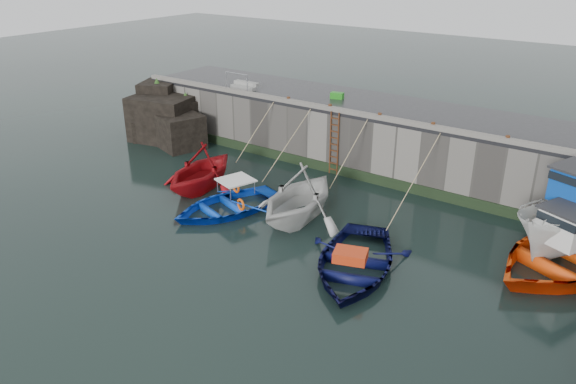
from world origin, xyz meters
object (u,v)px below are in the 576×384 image
Objects in this scene: bollard_e at (507,139)px; bollard_d at (433,125)px; bollard_c at (380,116)px; boat_near_navy at (353,270)px; ladder at (334,144)px; boat_near_blue at (227,211)px; boat_near_white at (202,188)px; bollard_a at (288,100)px; bollard_b at (330,107)px; fish_crate at (337,96)px; boat_near_blacktrim at (298,219)px; boat_far_orange at (571,254)px.

bollard_d is at bearing 180.00° from bollard_e.
boat_near_navy is at bearing -67.83° from bollard_c.
ladder is 0.64× the size of boat_near_blue.
boat_near_white is at bearing -148.49° from bollard_d.
bollard_a is at bearing 180.00° from bollard_d.
boat_near_white is 16.71× the size of bollard_e.
bollard_e is at bearing 0.00° from bollard_b.
boat_near_blue is 9.37m from fish_crate.
fish_crate reaches higher than bollard_e.
boat_near_blacktrim is 18.08× the size of bollard_e.
ladder is 0.68× the size of boat_near_white.
bollard_e is (8.00, 0.34, 1.71)m from ladder.
boat_near_blue is at bearing -102.61° from fish_crate.
bollard_c is (-9.29, 3.03, 2.81)m from boat_far_orange.
boat_near_white is 2.89m from boat_near_blue.
bollard_b is 5.30m from bollard_d.
boat_near_blue is 9.76m from bollard_d.
boat_far_orange reaches higher than boat_near_white.
boat_near_white is at bearing -155.70° from bollard_e.
boat_far_orange is (6.14, 4.70, 0.49)m from boat_near_navy.
fish_crate reaches higher than boat_near_white.
bollard_d is at bearing 4.00° from ladder.
bollard_b is (1.01, 6.68, 3.30)m from boat_near_blue.
bollard_a is 1.00× the size of bollard_d.
ladder reaches higher than boat_near_navy.
boat_near_white is at bearing -139.16° from bollard_c.
fish_crate is at bearing -177.98° from boat_far_orange.
boat_near_white is (-4.14, -5.14, -1.59)m from ladder.
boat_near_navy reaches higher than boat_near_blue.
fish_crate reaches higher than boat_near_navy.
boat_far_orange is at bearing 18.66° from boat_near_navy.
bollard_b is at bearing 180.00° from bollard_d.
fish_crate reaches higher than bollard_b.
bollard_a is at bearing 180.00° from bollard_b.
ladder is at bearing -177.60° from bollard_e.
bollard_c and bollard_d have the same top height.
bollard_b is (-5.85, 7.73, 3.30)m from boat_near_navy.
ladder reaches higher than boat_near_blue.
boat_near_blacktrim is at bearing -81.40° from fish_crate.
boat_near_white is at bearing -123.58° from bollard_b.
bollard_c is (3.55, -2.08, -0.02)m from fish_crate.
bollard_e is (5.80, 0.00, 0.00)m from bollard_c.
bollard_d reaches higher than boat_near_blue.
bollard_c is at bearing 180.00° from bollard_d.
boat_near_blacktrim is 8.75m from fish_crate.
boat_near_navy is 10.24m from bollard_b.
bollard_e is (9.51, 6.68, 3.30)m from boat_near_blue.
ladder is 11.43× the size of bollard_b.
fish_crate is 2.66m from bollard_a.
bollard_b is at bearing 99.66° from boat_near_blue.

